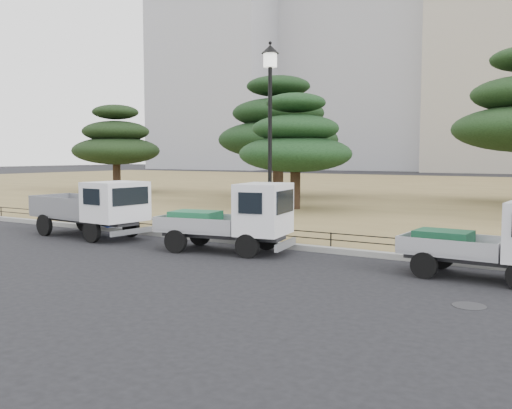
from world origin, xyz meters
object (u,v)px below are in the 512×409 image
Objects in this scene: truck_kei_front at (234,218)px; street_lamp at (270,109)px; tarp_pile at (113,214)px; truck_kei_rear at (494,241)px; truck_large at (93,206)px.

street_lamp is (0.23, 1.60, 3.09)m from truck_kei_front.
truck_kei_front is 2.25× the size of tarp_pile.
truck_kei_front is 1.14× the size of truck_kei_rear.
truck_large reaches higher than tarp_pile.
truck_large is 12.35m from truck_kei_rear.
truck_kei_front is at bearing 5.20° from truck_large.
street_lamp is (-6.56, 1.63, 3.18)m from truck_kei_rear.
truck_kei_front reaches higher than tarp_pile.
truck_large is 1.30× the size of truck_kei_rear.
truck_kei_rear is at bearing -7.94° from tarp_pile.
truck_kei_front is 6.80m from truck_kei_rear.
truck_kei_rear reaches higher than tarp_pile.
truck_kei_rear is at bearing 4.86° from truck_large.
truck_large is 0.76× the size of street_lamp.
truck_kei_rear is at bearing -9.88° from truck_kei_front.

